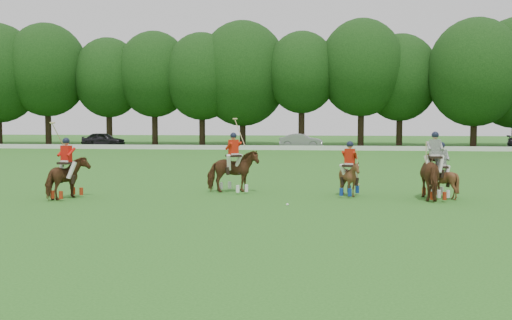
# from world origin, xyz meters

# --- Properties ---
(ground) EXTENTS (180.00, 180.00, 0.00)m
(ground) POSITION_xyz_m (0.00, 0.00, 0.00)
(ground) COLOR #27631C
(ground) RESTS_ON ground
(tree_line) EXTENTS (117.98, 14.32, 14.75)m
(tree_line) POSITION_xyz_m (0.26, 48.05, 8.23)
(tree_line) COLOR black
(tree_line) RESTS_ON ground
(boundary_rail) EXTENTS (120.00, 0.10, 0.44)m
(boundary_rail) POSITION_xyz_m (0.00, 38.00, 0.22)
(boundary_rail) COLOR white
(boundary_rail) RESTS_ON ground
(car_left) EXTENTS (4.70, 2.11, 1.57)m
(car_left) POSITION_xyz_m (-21.27, 42.50, 0.78)
(car_left) COLOR black
(car_left) RESTS_ON ground
(car_mid) EXTENTS (4.55, 1.76, 1.48)m
(car_mid) POSITION_xyz_m (0.13, 42.50, 0.74)
(car_mid) COLOR gray
(car_mid) RESTS_ON ground
(polo_red_a) EXTENTS (1.26, 1.96, 2.79)m
(polo_red_a) POSITION_xyz_m (-7.04, 2.93, 0.81)
(polo_red_a) COLOR #4F2515
(polo_red_a) RESTS_ON ground
(polo_red_b) EXTENTS (2.22, 2.19, 2.93)m
(polo_red_b) POSITION_xyz_m (-1.25, 5.46, 0.87)
(polo_red_b) COLOR #4F2515
(polo_red_b) RESTS_ON ground
(polo_red_c) EXTENTS (1.44, 1.53, 2.10)m
(polo_red_c) POSITION_xyz_m (3.31, 4.79, 0.73)
(polo_red_c) COLOR #4F2515
(polo_red_c) RESTS_ON ground
(polo_stripe_a) EXTENTS (1.33, 2.16, 2.47)m
(polo_stripe_a) POSITION_xyz_m (6.33, 4.30, 0.91)
(polo_stripe_a) COLOR #4F2515
(polo_stripe_a) RESTS_ON ground
(polo_stripe_b) EXTENTS (1.12, 1.25, 2.08)m
(polo_stripe_b) POSITION_xyz_m (6.64, 4.71, 0.73)
(polo_stripe_b) COLOR #4F2515
(polo_stripe_b) RESTS_ON ground
(polo_ball) EXTENTS (0.09, 0.09, 0.09)m
(polo_ball) POSITION_xyz_m (1.11, 2.14, 0.04)
(polo_ball) COLOR white
(polo_ball) RESTS_ON ground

